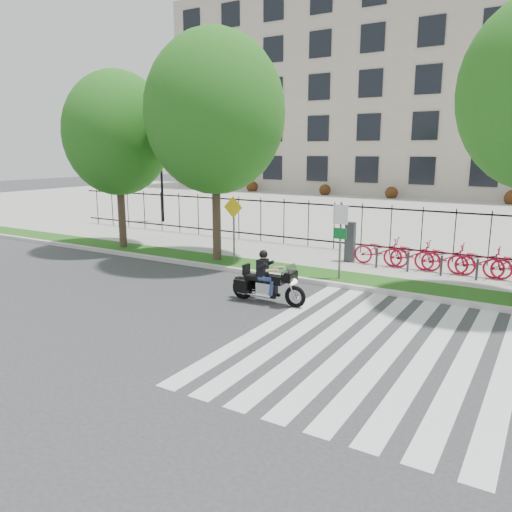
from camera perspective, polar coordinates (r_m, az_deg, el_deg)
The scene contains 14 objects.
ground at distance 13.69m, azimuth -6.21°, elevation -6.19°, with size 120.00×120.00×0.00m, color #313134.
curb at distance 16.97m, azimuth 2.21°, elevation -2.28°, with size 60.00×0.20×0.15m, color beige.
grass_verge at distance 17.69m, azimuth 3.54°, elevation -1.69°, with size 60.00×1.50×0.15m, color #164B12.
sidewalk at distance 19.89m, azimuth 6.90°, elevation -0.22°, with size 60.00×3.50×0.15m, color #A5A39A.
plaza at distance 36.42m, azimuth 18.45°, elevation 4.75°, with size 80.00×34.00×0.10m, color #A5A39A.
crosswalk_stripes at distance 11.57m, azimuth 13.47°, elevation -9.91°, with size 5.70×8.00×0.01m, color silver, non-canonical shape.
iron_fence at distance 21.28m, azimuth 8.93°, elevation 3.46°, with size 30.00×0.06×2.00m, color black, non-canonical shape.
office_building at distance 56.07m, azimuth 23.98°, elevation 16.86°, with size 60.00×21.90×20.15m.
lamp_post_left at distance 29.94m, azimuth -10.77°, elevation 9.78°, with size 1.06×0.70×4.25m.
street_tree_0 at distance 22.10m, azimuth -15.57°, elevation 13.32°, with size 4.46×4.46×7.35m.
street_tree_1 at distance 18.83m, azimuth -4.73°, elevation 15.97°, with size 5.11×5.11×8.37m.
sign_pole_regulatory at distance 16.18m, azimuth 9.61°, elevation 2.88°, with size 0.50×0.09×2.50m.
sign_pole_warning at distance 18.08m, azimuth -2.58°, elevation 3.99°, with size 0.78×0.09×2.49m.
motorcycle_rider at distance 14.11m, azimuth 1.31°, elevation -2.99°, with size 2.37×0.69×1.83m.
Camera 1 is at (7.96, -10.29, 4.26)m, focal length 35.00 mm.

